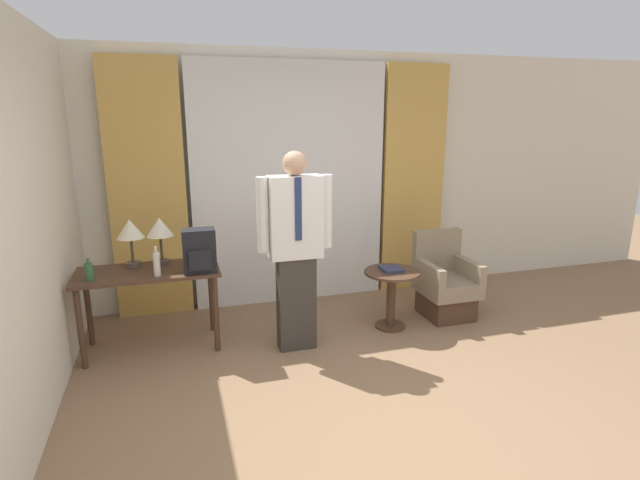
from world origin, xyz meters
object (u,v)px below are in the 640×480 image
at_px(backpack, 199,251).
at_px(book, 391,269).
at_px(bottle_near_edge, 157,264).
at_px(desk, 149,282).
at_px(bottle_by_lamp, 89,271).
at_px(armchair, 445,285).
at_px(person, 296,245).
at_px(side_table, 391,289).
at_px(table_lamp_left, 130,232).
at_px(table_lamp_right, 160,230).

height_order(backpack, book, backpack).
bearing_deg(bottle_near_edge, backpack, 0.90).
relative_size(desk, bottle_near_edge, 4.80).
height_order(bottle_by_lamp, armchair, bottle_by_lamp).
xyz_separation_m(person, armchair, (1.65, 0.28, -0.63)).
xyz_separation_m(armchair, book, (-0.67, -0.11, 0.27)).
bearing_deg(side_table, person, -171.55).
xyz_separation_m(bottle_near_edge, person, (1.15, -0.18, 0.12)).
bearing_deg(book, table_lamp_left, 171.61).
xyz_separation_m(table_lamp_right, backpack, (0.31, -0.33, -0.13)).
height_order(side_table, book, book).
bearing_deg(person, backpack, 166.85).
distance_m(table_lamp_left, armchair, 3.10).
xyz_separation_m(desk, backpack, (0.44, -0.17, 0.29)).
bearing_deg(bottle_by_lamp, bottle_near_edge, -4.66).
bearing_deg(backpack, side_table, -1.27).
bearing_deg(bottle_by_lamp, desk, 17.34).
bearing_deg(table_lamp_right, table_lamp_left, 180.00).
height_order(bottle_by_lamp, backpack, backpack).
distance_m(table_lamp_left, book, 2.41).
xyz_separation_m(table_lamp_left, table_lamp_right, (0.25, 0.00, 0.00)).
relative_size(table_lamp_left, side_table, 0.74).
bearing_deg(backpack, book, -0.60).
relative_size(backpack, side_table, 0.65).
height_order(table_lamp_left, bottle_near_edge, table_lamp_left).
height_order(table_lamp_left, bottle_by_lamp, table_lamp_left).
xyz_separation_m(side_table, book, (-0.00, 0.02, 0.20)).
xyz_separation_m(table_lamp_left, bottle_near_edge, (0.21, -0.33, -0.21)).
xyz_separation_m(desk, bottle_near_edge, (0.08, -0.18, 0.21)).
bearing_deg(bottle_near_edge, table_lamp_left, 122.06).
distance_m(armchair, side_table, 0.68).
distance_m(person, book, 1.06).
distance_m(table_lamp_left, person, 1.45).
bearing_deg(table_lamp_right, backpack, -46.27).
distance_m(table_lamp_right, bottle_near_edge, 0.40).
xyz_separation_m(desk, person, (1.23, -0.36, 0.33)).
bearing_deg(armchair, table_lamp_left, 175.48).
relative_size(table_lamp_left, table_lamp_right, 1.00).
bearing_deg(table_lamp_left, side_table, -8.88).
bearing_deg(table_lamp_left, backpack, -30.28).
xyz_separation_m(desk, bottle_by_lamp, (-0.44, -0.14, 0.18)).
height_order(armchair, book, armchair).
bearing_deg(desk, armchair, -1.71).
xyz_separation_m(desk, table_lamp_right, (0.12, 0.15, 0.42)).
bearing_deg(backpack, bottle_near_edge, -179.10).
relative_size(desk, backpack, 3.21).
distance_m(table_lamp_right, armchair, 2.86).
height_order(person, book, person).
bearing_deg(backpack, armchair, 2.08).
xyz_separation_m(desk, book, (2.22, -0.19, -0.03)).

